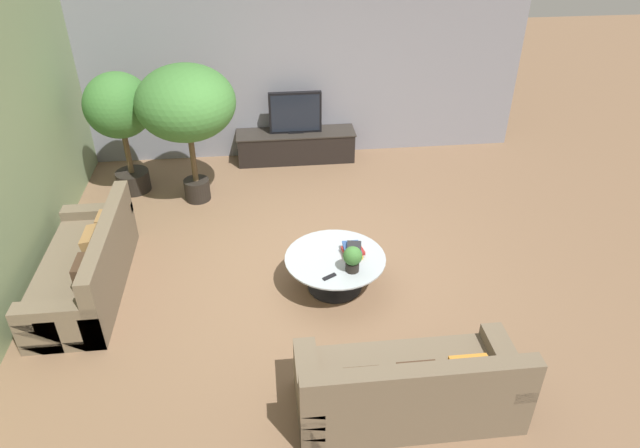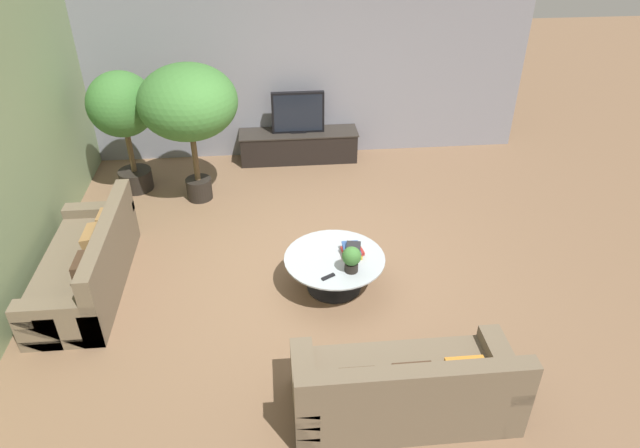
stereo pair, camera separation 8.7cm
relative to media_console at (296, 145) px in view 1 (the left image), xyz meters
name	(u,v)px [view 1 (the left image)]	position (x,y,z in m)	size (l,w,h in m)	color
ground_plane	(311,267)	(-0.04, -2.94, -0.25)	(24.00, 24.00, 0.00)	brown
back_wall_stone	(290,64)	(-0.04, 0.32, 1.25)	(7.40, 0.12, 3.00)	gray
side_wall_left	(1,162)	(-3.30, -2.74, 1.25)	(0.12, 7.40, 3.00)	gray
media_console	(296,145)	(0.00, 0.00, 0.00)	(1.90, 0.50, 0.49)	black
television	(295,113)	(0.00, 0.00, 0.56)	(0.83, 0.13, 0.66)	black
coffee_table	(335,266)	(0.20, -3.35, 0.04)	(1.14, 1.14, 0.42)	black
couch_by_wall	(87,268)	(-2.60, -3.07, 0.03)	(0.84, 2.06, 0.84)	brown
couch_near_entry	(409,389)	(0.61, -5.17, 0.03)	(1.96, 0.84, 0.84)	brown
potted_palm_tall	(120,112)	(-2.48, -0.75, 0.98)	(0.94, 0.94, 1.78)	black
potted_palm_corner	(186,105)	(-1.52, -1.12, 1.19)	(1.33, 1.33, 1.97)	black
potted_plant_tabletop	(353,258)	(0.35, -3.60, 0.33)	(0.21, 0.21, 0.30)	black
book_stack	(353,250)	(0.41, -3.31, 0.23)	(0.26, 0.27, 0.14)	gold
remote_black	(329,277)	(0.09, -3.70, 0.17)	(0.04, 0.16, 0.02)	black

